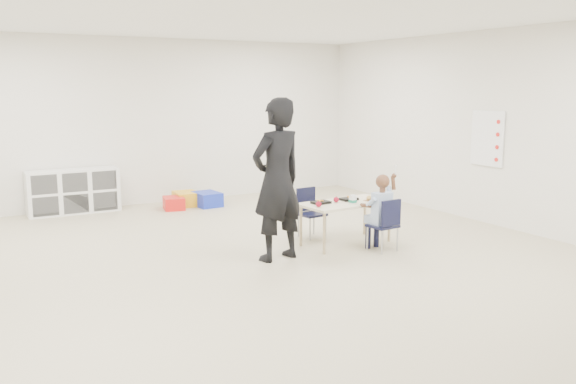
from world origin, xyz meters
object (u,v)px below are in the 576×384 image
cubby_shelf (73,191)px  table (346,222)px  adult (277,180)px  chair_near (383,225)px  child (383,209)px

cubby_shelf → table: bearing=-54.1°
table → adult: 1.30m
chair_near → cubby_shelf: (-2.89, 4.21, 0.02)m
chair_near → child: (0.00, 0.00, 0.19)m
cubby_shelf → chair_near: bearing=-55.6°
table → adult: size_ratio=0.66×
child → adult: adult is taller
table → adult: adult is taller
cubby_shelf → child: bearing=-55.6°
chair_near → cubby_shelf: size_ratio=0.47×
child → adult: size_ratio=0.55×
adult → child: bearing=155.1°
chair_near → child: bearing=84.4°
child → chair_near: bearing=-95.6°
adult → table: bearing=178.4°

